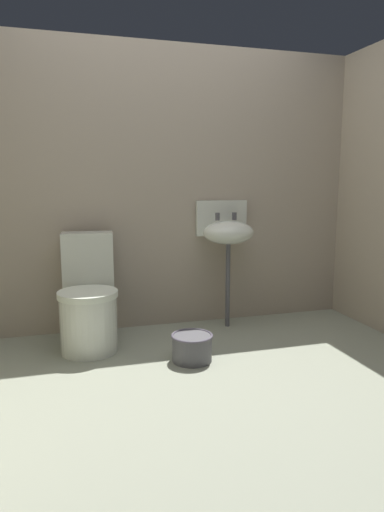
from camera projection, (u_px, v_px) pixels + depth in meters
The scene contains 5 objects.
ground_plane at pixel (206, 393), 2.58m from camera, with size 3.54×2.74×0.08m, color gray.
wall_back at pixel (159, 189), 3.55m from camera, with size 3.54×0.10×2.16m, color tan.
toilet_near_wall at pixel (88, 302), 3.14m from camera, with size 0.43×0.62×0.78m.
sink at pixel (227, 232), 3.54m from camera, with size 0.42×0.35×0.99m.
bucket at pixel (192, 347), 2.92m from camera, with size 0.27×0.27×0.18m.
Camera 1 is at (-0.75, -2.30, 1.15)m, focal length 32.00 mm.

